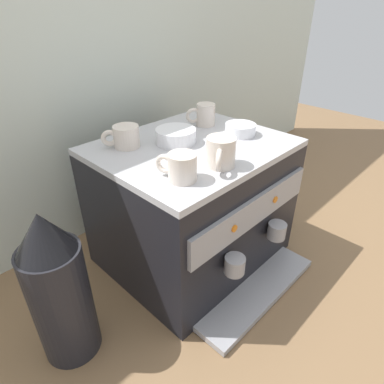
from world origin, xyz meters
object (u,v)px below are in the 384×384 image
(ceramic_cup_0, at_px, (125,137))
(ceramic_bowl_0, at_px, (176,136))
(espresso_machine, at_px, (193,205))
(ceramic_cup_1, at_px, (205,115))
(coffee_grinder, at_px, (59,290))
(milk_pitcher, at_px, (265,195))
(ceramic_bowl_1, at_px, (240,130))
(ceramic_cup_3, at_px, (221,153))
(ceramic_cup_2, at_px, (181,167))

(ceramic_cup_0, height_order, ceramic_bowl_0, ceramic_cup_0)
(espresso_machine, xyz_separation_m, ceramic_cup_1, (0.15, 0.09, 0.25))
(ceramic_cup_0, xyz_separation_m, coffee_grinder, (-0.33, -0.15, -0.25))
(espresso_machine, bearing_deg, milk_pitcher, -4.11)
(ceramic_cup_0, xyz_separation_m, ceramic_bowl_1, (0.31, -0.18, -0.01))
(ceramic_cup_1, bearing_deg, ceramic_cup_3, -130.23)
(ceramic_cup_0, relative_size, ceramic_cup_2, 1.00)
(ceramic_cup_3, height_order, ceramic_bowl_0, ceramic_cup_3)
(ceramic_bowl_1, bearing_deg, ceramic_cup_2, -166.87)
(ceramic_cup_0, relative_size, ceramic_cup_1, 1.12)
(espresso_machine, distance_m, ceramic_cup_0, 0.31)
(espresso_machine, distance_m, ceramic_bowl_0, 0.24)
(ceramic_cup_0, height_order, milk_pitcher, ceramic_cup_0)
(ceramic_bowl_0, height_order, coffee_grinder, ceramic_bowl_0)
(ceramic_bowl_1, height_order, milk_pitcher, ceramic_bowl_1)
(ceramic_cup_2, xyz_separation_m, ceramic_cup_3, (0.12, -0.02, 0.00))
(ceramic_cup_2, height_order, ceramic_bowl_0, ceramic_cup_2)
(ceramic_cup_0, distance_m, ceramic_bowl_0, 0.15)
(coffee_grinder, distance_m, milk_pitcher, 0.89)
(milk_pitcher, bearing_deg, ceramic_bowl_0, 170.13)
(ceramic_cup_1, height_order, ceramic_bowl_1, ceramic_cup_1)
(ceramic_cup_2, distance_m, ceramic_cup_3, 0.12)
(ceramic_bowl_1, bearing_deg, ceramic_cup_0, 149.80)
(espresso_machine, bearing_deg, ceramic_cup_3, -110.41)
(ceramic_cup_3, bearing_deg, espresso_machine, 69.59)
(milk_pitcher, bearing_deg, ceramic_cup_0, 164.15)
(ceramic_cup_2, distance_m, milk_pitcher, 0.70)
(ceramic_cup_2, bearing_deg, milk_pitcher, 9.76)
(ceramic_cup_0, xyz_separation_m, ceramic_cup_2, (-0.03, -0.26, 0.00))
(ceramic_bowl_0, relative_size, milk_pitcher, 0.76)
(ceramic_cup_2, bearing_deg, ceramic_bowl_1, 13.13)
(espresso_machine, relative_size, ceramic_cup_2, 5.55)
(espresso_machine, bearing_deg, ceramic_bowl_1, -17.71)
(ceramic_cup_1, height_order, ceramic_cup_2, ceramic_cup_1)
(coffee_grinder, relative_size, milk_pitcher, 2.68)
(espresso_machine, distance_m, ceramic_cup_2, 0.33)
(ceramic_bowl_0, xyz_separation_m, coffee_grinder, (-0.45, -0.07, -0.23))
(ceramic_bowl_1, bearing_deg, ceramic_cup_1, 95.41)
(ceramic_cup_1, relative_size, ceramic_bowl_0, 0.77)
(ceramic_cup_0, xyz_separation_m, ceramic_cup_1, (0.29, -0.04, 0.00))
(espresso_machine, height_order, ceramic_cup_1, ceramic_cup_1)
(ceramic_cup_0, distance_m, coffee_grinder, 0.44)
(espresso_machine, bearing_deg, ceramic_cup_1, 31.26)
(ceramic_cup_2, relative_size, ceramic_cup_3, 0.97)
(espresso_machine, height_order, ceramic_cup_2, ceramic_cup_2)
(ceramic_cup_1, xyz_separation_m, ceramic_bowl_0, (-0.17, -0.04, -0.02))
(ceramic_cup_1, distance_m, ceramic_bowl_0, 0.18)
(espresso_machine, relative_size, coffee_grinder, 1.35)
(ceramic_cup_0, distance_m, ceramic_cup_2, 0.26)
(ceramic_cup_3, height_order, ceramic_bowl_1, ceramic_cup_3)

